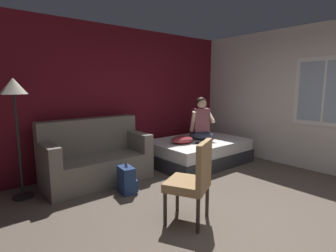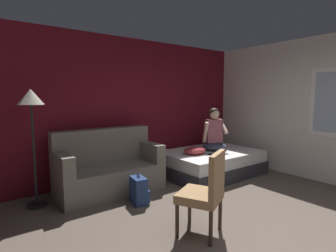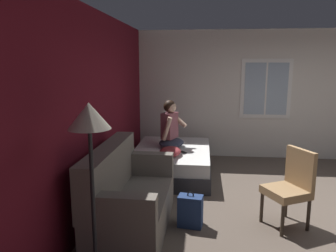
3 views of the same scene
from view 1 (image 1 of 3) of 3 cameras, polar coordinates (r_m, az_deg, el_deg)
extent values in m
plane|color=brown|center=(3.28, 18.71, -20.81)|extent=(40.00, 40.00, 0.00)
cube|color=maroon|center=(5.25, -11.37, 5.97)|extent=(10.34, 0.16, 2.70)
cube|color=white|center=(5.45, 30.89, 6.42)|extent=(0.02, 1.04, 1.24)
cube|color=#9EB2C6|center=(5.44, 30.84, 6.42)|extent=(0.01, 0.88, 1.08)
cube|color=white|center=(5.44, 30.84, 6.42)|extent=(0.01, 0.04, 1.08)
cube|color=#2D2D33|center=(5.53, 6.46, -6.58)|extent=(1.97, 1.40, 0.26)
cube|color=white|center=(5.47, 6.50, -4.16)|extent=(1.91, 1.35, 0.22)
cube|color=slate|center=(4.55, -14.99, -9.08)|extent=(1.71, 0.81, 0.44)
cube|color=slate|center=(4.69, -16.74, -2.06)|extent=(1.70, 0.25, 0.60)
cube|color=slate|center=(4.22, -24.71, -5.68)|extent=(0.19, 0.80, 0.32)
cube|color=slate|center=(4.80, -6.85, -3.22)|extent=(0.19, 0.80, 0.32)
cylinder|color=#382D23|center=(3.47, 2.04, -14.92)|extent=(0.04, 0.04, 0.40)
cylinder|color=#382D23|center=(3.14, -0.64, -17.57)|extent=(0.04, 0.04, 0.40)
cylinder|color=#382D23|center=(3.36, 8.52, -15.82)|extent=(0.04, 0.04, 0.40)
cylinder|color=#382D23|center=(3.02, 6.54, -18.76)|extent=(0.04, 0.04, 0.40)
cube|color=#9E7A51|center=(3.14, 4.17, -12.60)|extent=(0.62, 0.62, 0.10)
cube|color=#9E7A51|center=(2.99, 7.89, -7.90)|extent=(0.44, 0.27, 0.48)
ellipsoid|color=#383D51|center=(5.54, 7.26, -2.01)|extent=(0.65, 0.60, 0.16)
cube|color=#8C4C56|center=(5.52, 7.15, 1.32)|extent=(0.38, 0.31, 0.48)
cylinder|color=#DBB293|center=(5.40, 5.43, 0.97)|extent=(0.15, 0.23, 0.44)
cylinder|color=#DBB293|center=(5.51, 9.13, 2.31)|extent=(0.22, 0.38, 0.29)
sphere|color=#DBB293|center=(5.47, 7.31, 4.88)|extent=(0.21, 0.21, 0.21)
ellipsoid|color=black|center=(5.49, 7.22, 5.05)|extent=(0.29, 0.29, 0.23)
cube|color=navy|center=(4.04, -9.04, -11.52)|extent=(0.22, 0.32, 0.40)
cube|color=navy|center=(4.11, -7.49, -12.44)|extent=(0.08, 0.24, 0.18)
torus|color=black|center=(3.97, -9.12, -8.60)|extent=(0.03, 0.09, 0.09)
ellipsoid|color=#993338|center=(5.12, 3.13, -2.97)|extent=(0.49, 0.37, 0.14)
cube|color=black|center=(5.13, 6.40, -3.74)|extent=(0.16, 0.14, 0.01)
cylinder|color=black|center=(4.43, -28.99, -13.26)|extent=(0.28, 0.28, 0.03)
cylinder|color=black|center=(4.22, -29.74, -3.87)|extent=(0.04, 0.04, 1.45)
cone|color=beige|center=(4.13, -30.64, 7.52)|extent=(0.36, 0.36, 0.22)
camera|label=3|loc=(3.71, -71.99, 9.29)|focal=35.00mm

